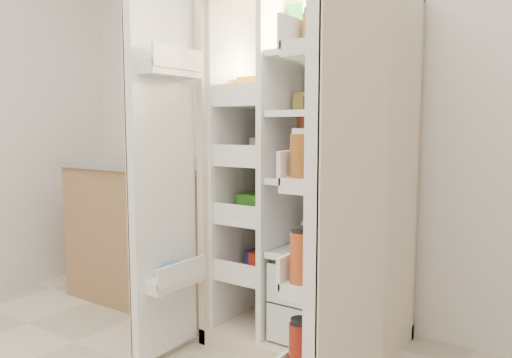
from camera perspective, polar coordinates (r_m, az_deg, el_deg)
The scene contains 5 objects.
wall_back at distance 2.92m, azimuth 7.91°, elevation 10.24°, with size 4.00×0.02×2.70m, color silver.
refrigerator at distance 2.57m, azimuth 7.13°, elevation -2.75°, with size 0.92×0.70×1.80m.
freezer_door at distance 2.36m, azimuth -10.87°, elevation 0.05°, with size 0.15×0.40×1.72m.
fridge_door at distance 1.73m, azimuth 10.41°, elevation -2.71°, with size 0.17×0.58×1.72m.
kitchen_counter at distance 3.25m, azimuth -10.88°, elevation -6.01°, with size 1.26×0.67×0.92m.
Camera 1 is at (1.30, -0.60, 1.14)m, focal length 34.00 mm.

